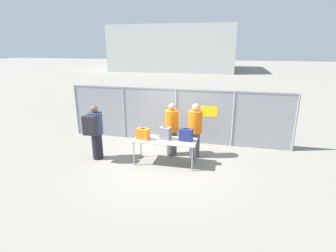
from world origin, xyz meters
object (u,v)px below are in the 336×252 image
at_px(inspection_table, 165,142).
at_px(traveler_hooded, 95,131).
at_px(suitcase_grey, 165,133).
at_px(utility_trailer, 211,121).
at_px(security_worker_far, 195,130).
at_px(suitcase_orange, 143,134).
at_px(suitcase_navy, 186,135).
at_px(security_worker_near, 172,129).

distance_m(inspection_table, traveler_hooded, 2.26).
distance_m(suitcase_grey, utility_trailer, 4.00).
bearing_deg(utility_trailer, inspection_table, -106.12).
height_order(traveler_hooded, security_worker_far, security_worker_far).
distance_m(inspection_table, suitcase_orange, 0.72).
bearing_deg(suitcase_orange, suitcase_navy, 6.97).
bearing_deg(security_worker_near, inspection_table, 73.37).
relative_size(traveler_hooded, utility_trailer, 0.48).
bearing_deg(security_worker_far, traveler_hooded, 18.51).
relative_size(suitcase_grey, utility_trailer, 0.11).
relative_size(suitcase_orange, suitcase_navy, 1.03).
xyz_separation_m(suitcase_orange, security_worker_near, (0.73, 0.82, -0.04)).
distance_m(suitcase_orange, utility_trailer, 4.39).
distance_m(traveler_hooded, utility_trailer, 5.31).
relative_size(inspection_table, suitcase_grey, 4.75).
bearing_deg(security_worker_near, security_worker_far, 168.90).
relative_size(suitcase_orange, traveler_hooded, 0.24).
height_order(suitcase_navy, utility_trailer, suitcase_navy).
bearing_deg(traveler_hooded, suitcase_orange, -18.67).
bearing_deg(traveler_hooded, security_worker_far, -5.43).
height_order(inspection_table, security_worker_far, security_worker_far).
bearing_deg(security_worker_near, suitcase_grey, 72.49).
xyz_separation_m(traveler_hooded, utility_trailer, (3.36, 4.07, -0.60)).
height_order(inspection_table, security_worker_near, security_worker_near).
relative_size(suitcase_orange, security_worker_far, 0.23).
xyz_separation_m(inspection_table, suitcase_orange, (-0.68, -0.09, 0.23)).
bearing_deg(suitcase_navy, inspection_table, -173.77).
bearing_deg(inspection_table, security_worker_near, 85.56).
distance_m(traveler_hooded, security_worker_near, 2.48).
bearing_deg(suitcase_navy, security_worker_near, 131.46).
height_order(traveler_hooded, utility_trailer, traveler_hooded).
height_order(suitcase_grey, traveler_hooded, traveler_hooded).
distance_m(suitcase_orange, suitcase_grey, 0.69).
relative_size(security_worker_near, utility_trailer, 0.47).
xyz_separation_m(security_worker_near, utility_trailer, (1.06, 3.14, -0.54)).
bearing_deg(suitcase_grey, suitcase_orange, -165.88).
distance_m(suitcase_orange, security_worker_near, 1.10).
xyz_separation_m(suitcase_grey, utility_trailer, (1.12, 3.79, -0.60)).
xyz_separation_m(suitcase_orange, security_worker_far, (1.50, 0.84, -0.02)).
relative_size(suitcase_navy, utility_trailer, 0.11).
bearing_deg(suitcase_navy, suitcase_orange, -173.03).
relative_size(traveler_hooded, security_worker_near, 1.00).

